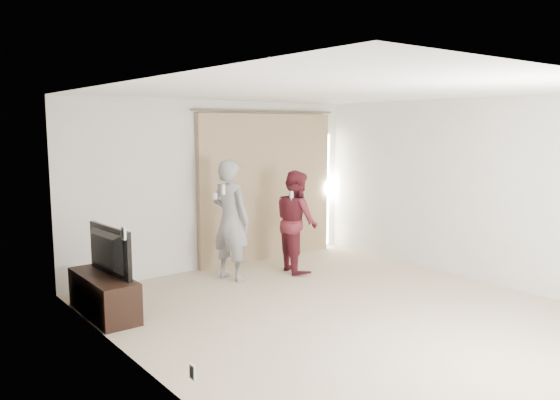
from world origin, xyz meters
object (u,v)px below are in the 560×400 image
at_px(tv_console, 104,295).
at_px(person_man, 231,220).
at_px(tv, 102,251).
at_px(person_woman, 296,221).

height_order(tv_console, person_man, person_man).
xyz_separation_m(tv, person_man, (2.00, 0.36, 0.11)).
bearing_deg(tv, person_man, -83.93).
bearing_deg(tv, tv_console, -0.00).
xyz_separation_m(tv, person_woman, (3.04, 0.13, 0.01)).
xyz_separation_m(tv_console, person_man, (2.00, 0.36, 0.63)).
distance_m(person_man, person_woman, 1.06).
relative_size(tv, person_man, 0.57).
relative_size(person_man, person_woman, 1.12).
bearing_deg(person_man, person_woman, -12.73).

